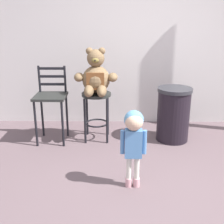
{
  "coord_description": "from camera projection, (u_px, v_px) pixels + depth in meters",
  "views": [
    {
      "loc": [
        -0.43,
        -2.56,
        1.76
      ],
      "look_at": [
        -0.48,
        0.89,
        0.6
      ],
      "focal_mm": 46.44,
      "sensor_mm": 36.0,
      "label": 1
    }
  ],
  "objects": [
    {
      "name": "child_walking",
      "position": [
        134.0,
        133.0,
        2.94
      ],
      "size": [
        0.27,
        0.22,
        0.85
      ],
      "rotation": [
        0.0,
        0.0,
        0.95
      ],
      "color": "#D89DA5",
      "rests_on": "ground_plane"
    },
    {
      "name": "ground_plane",
      "position": [
        157.0,
        195.0,
        2.98
      ],
      "size": [
        24.0,
        24.0,
        0.0
      ],
      "primitive_type": "plane",
      "color": "#5E4C51"
    },
    {
      "name": "bar_chair_empty",
      "position": [
        51.0,
        99.0,
        4.1
      ],
      "size": [
        0.44,
        0.44,
        1.07
      ],
      "color": "#242624",
      "rests_on": "ground_plane"
    },
    {
      "name": "trash_bin",
      "position": [
        173.0,
        114.0,
        4.19
      ],
      "size": [
        0.49,
        0.49,
        0.79
      ],
      "color": "black",
      "rests_on": "ground_plane"
    },
    {
      "name": "building_wall",
      "position": [
        143.0,
        14.0,
        4.6
      ],
      "size": [
        7.4,
        0.3,
        3.53
      ],
      "primitive_type": "cube",
      "color": "silver",
      "rests_on": "ground_plane"
    },
    {
      "name": "bar_stool_with_teddy",
      "position": [
        97.0,
        106.0,
        4.18
      ],
      "size": [
        0.42,
        0.42,
        0.7
      ],
      "color": "#242624",
      "rests_on": "ground_plane"
    },
    {
      "name": "teddy_bear",
      "position": [
        96.0,
        77.0,
        4.01
      ],
      "size": [
        0.61,
        0.54,
        0.64
      ],
      "color": "brown",
      "rests_on": "bar_stool_with_teddy"
    }
  ]
}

